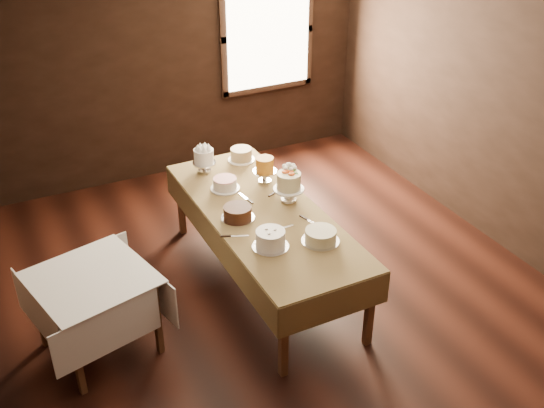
{
  "coord_description": "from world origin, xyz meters",
  "views": [
    {
      "loc": [
        -2.12,
        -4.09,
        3.75
      ],
      "look_at": [
        0.0,
        0.2,
        0.95
      ],
      "focal_mm": 42.0,
      "sensor_mm": 36.0,
      "label": 1
    }
  ],
  "objects": [
    {
      "name": "display_table",
      "position": [
        -0.01,
        0.37,
        0.72
      ],
      "size": [
        1.0,
        2.53,
        0.78
      ],
      "rotation": [
        0.0,
        0.0,
        0.01
      ],
      "color": "#4B2E1B",
      "rests_on": "ground"
    },
    {
      "name": "cake_server_c",
      "position": [
        -0.05,
        0.7,
        0.79
      ],
      "size": [
        0.06,
        0.24,
        0.01
      ],
      "primitive_type": "cube",
      "rotation": [
        0.0,
        0.0,
        1.7
      ],
      "color": "silver",
      "rests_on": "display_table"
    },
    {
      "name": "flower_vase",
      "position": [
        0.34,
        0.53,
        0.84
      ],
      "size": [
        0.16,
        0.16,
        0.12
      ],
      "primitive_type": "imported",
      "rotation": [
        0.0,
        0.0,
        5.38
      ],
      "color": "#2D2823",
      "rests_on": "display_table"
    },
    {
      "name": "cake_lattice",
      "position": [
        -0.15,
        0.91,
        0.83
      ],
      "size": [
        0.28,
        0.28,
        0.11
      ],
      "color": "white",
      "rests_on": "display_table"
    },
    {
      "name": "cake_cream",
      "position": [
        0.21,
        -0.28,
        0.84
      ],
      "size": [
        0.34,
        0.34,
        0.11
      ],
      "color": "silver",
      "rests_on": "display_table"
    },
    {
      "name": "floor",
      "position": [
        0.0,
        0.0,
        0.0
      ],
      "size": [
        5.0,
        6.0,
        0.01
      ],
      "primitive_type": "cube",
      "color": "black",
      "rests_on": "ground"
    },
    {
      "name": "cake_server_d",
      "position": [
        0.31,
        0.66,
        0.79
      ],
      "size": [
        0.23,
        0.13,
        0.01
      ],
      "primitive_type": "cube",
      "rotation": [
        0.0,
        0.0,
        0.45
      ],
      "color": "silver",
      "rests_on": "display_table"
    },
    {
      "name": "cake_swirl",
      "position": [
        -0.2,
        -0.17,
        0.86
      ],
      "size": [
        0.31,
        0.31,
        0.16
      ],
      "color": "silver",
      "rests_on": "display_table"
    },
    {
      "name": "cake_speckled",
      "position": [
        0.24,
        1.42,
        0.84
      ],
      "size": [
        0.31,
        0.31,
        0.13
      ],
      "color": "white",
      "rests_on": "display_table"
    },
    {
      "name": "side_table",
      "position": [
        -1.62,
        0.13,
        0.65
      ],
      "size": [
        1.07,
        1.07,
        0.74
      ],
      "rotation": [
        0.0,
        0.0,
        0.25
      ],
      "color": "#4B2E1B",
      "rests_on": "ground"
    },
    {
      "name": "wall_right",
      "position": [
        2.5,
        0.0,
        1.4
      ],
      "size": [
        0.02,
        6.0,
        2.8
      ],
      "primitive_type": "cube",
      "color": "black",
      "rests_on": "ground"
    },
    {
      "name": "window",
      "position": [
        1.3,
        2.94,
        1.6
      ],
      "size": [
        1.1,
        0.05,
        1.3
      ],
      "primitive_type": "cube",
      "color": "#FFEABF",
      "rests_on": "wall_back"
    },
    {
      "name": "wall_back",
      "position": [
        0.0,
        3.0,
        1.4
      ],
      "size": [
        5.0,
        0.02,
        2.8
      ],
      "primitive_type": "cube",
      "color": "black",
      "rests_on": "ground"
    },
    {
      "name": "cake_chocolate",
      "position": [
        -0.26,
        0.36,
        0.84
      ],
      "size": [
        0.35,
        0.35,
        0.12
      ],
      "color": "silver",
      "rests_on": "display_table"
    },
    {
      "name": "cake_server_b",
      "position": [
        0.31,
        -0.0,
        0.79
      ],
      "size": [
        0.1,
        0.24,
        0.01
      ],
      "primitive_type": "cube",
      "rotation": [
        0.0,
        0.0,
        -1.27
      ],
      "color": "silver",
      "rests_on": "display_table"
    },
    {
      "name": "flower_bouquet",
      "position": [
        0.34,
        0.53,
        1.02
      ],
      "size": [
        0.14,
        0.14,
        0.2
      ],
      "primitive_type": null,
      "color": "white",
      "rests_on": "flower_vase"
    },
    {
      "name": "cake_server_a",
      "position": [
        0.06,
        0.04,
        0.79
      ],
      "size": [
        0.24,
        0.04,
        0.01
      ],
      "primitive_type": "cube",
      "rotation": [
        0.0,
        0.0,
        0.08
      ],
      "color": "silver",
      "rests_on": "display_table"
    },
    {
      "name": "cake_meringue",
      "position": [
        -0.19,
        1.35,
        0.9
      ],
      "size": [
        0.27,
        0.27,
        0.25
      ],
      "color": "silver",
      "rests_on": "display_table"
    },
    {
      "name": "cake_flowers",
      "position": [
        0.3,
        0.45,
        0.91
      ],
      "size": [
        0.31,
        0.31,
        0.29
      ],
      "color": "white",
      "rests_on": "display_table"
    },
    {
      "name": "cake_caramel",
      "position": [
        0.26,
        0.88,
        0.9
      ],
      "size": [
        0.23,
        0.23,
        0.27
      ],
      "color": "silver",
      "rests_on": "display_table"
    },
    {
      "name": "cake_server_e",
      "position": [
        -0.36,
        0.09,
        0.79
      ],
      "size": [
        0.23,
        0.11,
        0.01
      ],
      "primitive_type": "cube",
      "rotation": [
        0.0,
        0.0,
        -0.39
      ],
      "color": "silver",
      "rests_on": "display_table"
    }
  ]
}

